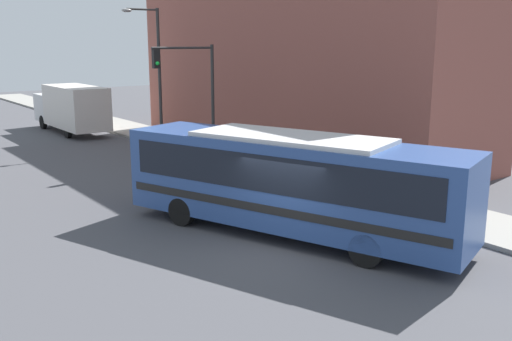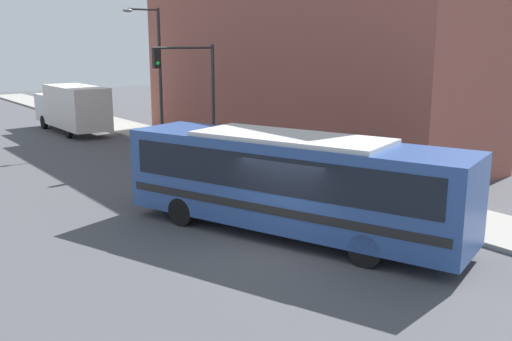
# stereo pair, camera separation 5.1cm
# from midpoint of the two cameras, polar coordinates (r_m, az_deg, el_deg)

# --- Properties ---
(ground_plane) EXTENTS (120.00, 120.00, 0.00)m
(ground_plane) POSITION_cam_midpoint_polar(r_m,az_deg,el_deg) (16.22, 3.27, -7.74)
(ground_plane) COLOR #47474C
(sidewalk) EXTENTS (3.01, 70.00, 0.14)m
(sidewalk) POSITION_cam_midpoint_polar(r_m,az_deg,el_deg) (35.78, -10.11, 3.48)
(sidewalk) COLOR gray
(sidewalk) RESTS_ON ground_plane
(building_facade) EXTENTS (6.00, 22.26, 10.28)m
(building_facade) POSITION_cam_midpoint_polar(r_m,az_deg,el_deg) (31.26, 3.85, 11.70)
(building_facade) COLOR brown
(building_facade) RESTS_ON ground_plane
(city_bus) EXTENTS (5.86, 10.83, 3.03)m
(city_bus) POSITION_cam_midpoint_polar(r_m,az_deg,el_deg) (16.82, 3.49, -0.79)
(city_bus) COLOR #2D4C8C
(city_bus) RESTS_ON ground_plane
(delivery_truck) EXTENTS (2.29, 8.18, 3.02)m
(delivery_truck) POSITION_cam_midpoint_polar(r_m,az_deg,el_deg) (38.43, -17.89, 6.06)
(delivery_truck) COLOR silver
(delivery_truck) RESTS_ON ground_plane
(fire_hydrant) EXTENTS (0.26, 0.35, 0.71)m
(fire_hydrant) POSITION_cam_midpoint_polar(r_m,az_deg,el_deg) (23.24, 4.27, -0.19)
(fire_hydrant) COLOR gold
(fire_hydrant) RESTS_ON sidewalk
(traffic_light_pole) EXTENTS (3.28, 0.35, 5.43)m
(traffic_light_pole) POSITION_cam_midpoint_polar(r_m,az_deg,el_deg) (27.46, -6.24, 8.85)
(traffic_light_pole) COLOR #2D2D2D
(traffic_light_pole) RESTS_ON sidewalk
(parking_meter) EXTENTS (0.14, 0.14, 1.33)m
(parking_meter) POSITION_cam_midpoint_polar(r_m,az_deg,el_deg) (27.23, -2.99, 2.89)
(parking_meter) COLOR #2D2D2D
(parking_meter) RESTS_ON sidewalk
(street_lamp) EXTENTS (2.18, 0.28, 7.37)m
(street_lamp) POSITION_cam_midpoint_polar(r_m,az_deg,el_deg) (32.84, -9.96, 10.40)
(street_lamp) COLOR #2D2D2D
(street_lamp) RESTS_ON sidewalk
(pedestrian_near_corner) EXTENTS (0.34, 0.34, 1.65)m
(pedestrian_near_corner) POSITION_cam_midpoint_polar(r_m,az_deg,el_deg) (25.80, 1.36, 2.22)
(pedestrian_near_corner) COLOR #47382D
(pedestrian_near_corner) RESTS_ON sidewalk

